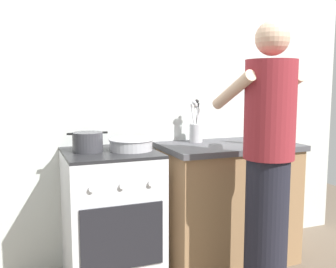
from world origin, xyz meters
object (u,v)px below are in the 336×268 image
(pot, at_px, (88,142))
(oil_bottle, at_px, (258,130))
(mixing_bowl, at_px, (131,144))
(person, at_px, (268,165))
(stove_range, at_px, (111,217))
(utensil_crock, at_px, (196,129))

(pot, distance_m, oil_bottle, 1.23)
(mixing_bowl, height_order, person, person)
(stove_range, distance_m, oil_bottle, 1.22)
(pot, height_order, oil_bottle, oil_bottle)
(person, bearing_deg, pot, 147.00)
(stove_range, height_order, utensil_crock, utensil_crock)
(utensil_crock, relative_size, person, 0.19)
(oil_bottle, distance_m, person, 0.58)
(utensil_crock, bearing_deg, pot, -170.81)
(utensil_crock, relative_size, oil_bottle, 1.28)
(stove_range, bearing_deg, person, -35.71)
(pot, bearing_deg, utensil_crock, 9.19)
(person, bearing_deg, mixing_bowl, 139.79)
(pot, distance_m, person, 1.15)
(stove_range, distance_m, person, 1.09)
(mixing_bowl, relative_size, person, 0.18)
(mixing_bowl, height_order, utensil_crock, utensil_crock)
(utensil_crock, bearing_deg, mixing_bowl, -161.89)
(stove_range, relative_size, oil_bottle, 3.52)
(stove_range, height_order, person, person)
(utensil_crock, xyz_separation_m, oil_bottle, (0.38, -0.26, 0.01))
(stove_range, xyz_separation_m, oil_bottle, (1.08, -0.09, 0.56))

